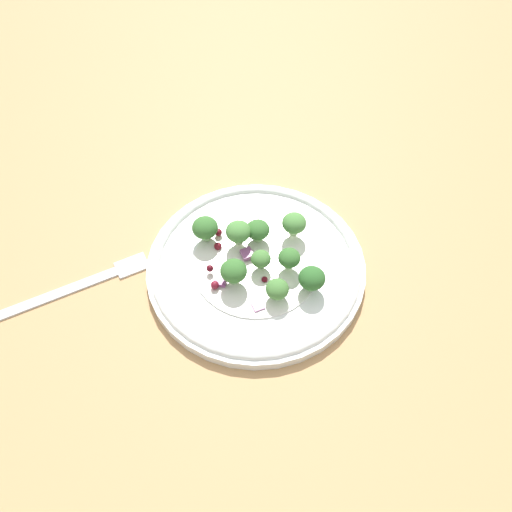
% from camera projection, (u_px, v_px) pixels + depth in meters
% --- Properties ---
extents(ground_plane, '(1.80, 1.80, 0.02)m').
position_uv_depth(ground_plane, '(267.00, 281.00, 0.60)').
color(ground_plane, tan).
extents(plate, '(0.25, 0.25, 0.02)m').
position_uv_depth(plate, '(256.00, 266.00, 0.59)').
color(plate, white).
rests_on(plate, ground_plane).
extents(dressing_pool, '(0.14, 0.14, 0.00)m').
position_uv_depth(dressing_pool, '(256.00, 263.00, 0.59)').
color(dressing_pool, white).
rests_on(dressing_pool, plate).
extents(broccoli_floret_0, '(0.03, 0.03, 0.03)m').
position_uv_depth(broccoli_floret_0, '(238.00, 232.00, 0.59)').
color(broccoli_floret_0, '#ADD18E').
rests_on(broccoli_floret_0, plate).
extents(broccoli_floret_1, '(0.02, 0.02, 0.02)m').
position_uv_depth(broccoli_floret_1, '(260.00, 262.00, 0.57)').
color(broccoli_floret_1, '#8EB77A').
rests_on(broccoli_floret_1, plate).
extents(broccoli_floret_2, '(0.03, 0.03, 0.03)m').
position_uv_depth(broccoli_floret_2, '(258.00, 230.00, 0.59)').
color(broccoli_floret_2, '#9EC684').
rests_on(broccoli_floret_2, plate).
extents(broccoli_floret_3, '(0.03, 0.03, 0.03)m').
position_uv_depth(broccoli_floret_3, '(294.00, 223.00, 0.60)').
color(broccoli_floret_3, '#ADD18E').
rests_on(broccoli_floret_3, plate).
extents(broccoli_floret_4, '(0.03, 0.03, 0.03)m').
position_uv_depth(broccoli_floret_4, '(234.00, 271.00, 0.56)').
color(broccoli_floret_4, '#8EB77A').
rests_on(broccoli_floret_4, plate).
extents(broccoli_floret_5, '(0.03, 0.03, 0.03)m').
position_uv_depth(broccoli_floret_5, '(312.00, 279.00, 0.56)').
color(broccoli_floret_5, '#8EB77A').
rests_on(broccoli_floret_5, plate).
extents(broccoli_floret_6, '(0.02, 0.02, 0.03)m').
position_uv_depth(broccoli_floret_6, '(289.00, 258.00, 0.57)').
color(broccoli_floret_6, '#9EC684').
rests_on(broccoli_floret_6, plate).
extents(broccoli_floret_7, '(0.03, 0.03, 0.03)m').
position_uv_depth(broccoli_floret_7, '(205.00, 228.00, 0.59)').
color(broccoli_floret_7, '#8EB77A').
rests_on(broccoli_floret_7, plate).
extents(broccoli_floret_8, '(0.02, 0.02, 0.03)m').
position_uv_depth(broccoli_floret_8, '(277.00, 289.00, 0.55)').
color(broccoli_floret_8, '#9EC684').
rests_on(broccoli_floret_8, plate).
extents(cranberry_0, '(0.01, 0.01, 0.01)m').
position_uv_depth(cranberry_0, '(260.00, 279.00, 0.57)').
color(cranberry_0, '#4C0A14').
rests_on(cranberry_0, plate).
extents(cranberry_1, '(0.01, 0.01, 0.01)m').
position_uv_depth(cranberry_1, '(210.00, 268.00, 0.58)').
color(cranberry_1, '#4C0A14').
rests_on(cranberry_1, plate).
extents(cranberry_2, '(0.01, 0.01, 0.01)m').
position_uv_depth(cranberry_2, '(215.00, 285.00, 0.57)').
color(cranberry_2, maroon).
rests_on(cranberry_2, plate).
extents(cranberry_3, '(0.01, 0.01, 0.01)m').
position_uv_depth(cranberry_3, '(218.00, 232.00, 0.61)').
color(cranberry_3, maroon).
rests_on(cranberry_3, plate).
extents(cranberry_4, '(0.01, 0.01, 0.01)m').
position_uv_depth(cranberry_4, '(218.00, 246.00, 0.60)').
color(cranberry_4, maroon).
rests_on(cranberry_4, plate).
extents(onion_bit_0, '(0.01, 0.01, 0.00)m').
position_uv_depth(onion_bit_0, '(220.00, 282.00, 0.57)').
color(onion_bit_0, '#843D75').
rests_on(onion_bit_0, plate).
extents(onion_bit_1, '(0.02, 0.02, 0.01)m').
position_uv_depth(onion_bit_1, '(247.00, 254.00, 0.59)').
color(onion_bit_1, '#934C84').
rests_on(onion_bit_1, plate).
extents(onion_bit_2, '(0.01, 0.01, 0.00)m').
position_uv_depth(onion_bit_2, '(247.00, 224.00, 0.62)').
color(onion_bit_2, '#A35B93').
rests_on(onion_bit_2, plate).
extents(onion_bit_3, '(0.02, 0.02, 0.00)m').
position_uv_depth(onion_bit_3, '(262.00, 307.00, 0.56)').
color(onion_bit_3, '#A35B93').
rests_on(onion_bit_3, plate).
extents(fork, '(0.16, 0.13, 0.01)m').
position_uv_depth(fork, '(78.00, 285.00, 0.59)').
color(fork, silver).
rests_on(fork, ground_plane).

